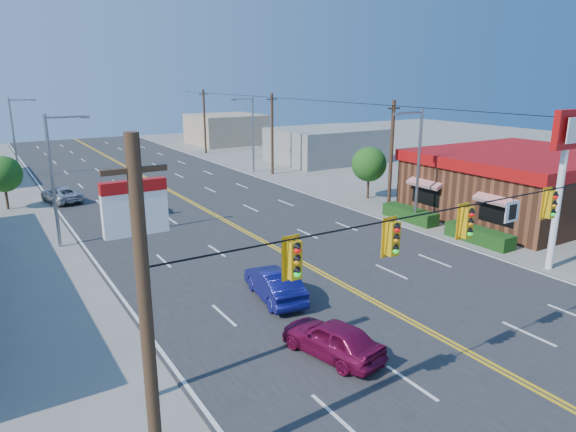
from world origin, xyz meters
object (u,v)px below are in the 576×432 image
kfc_pylon (564,158)px  car_magenta (332,340)px  pizza_hut_sign (138,246)px  car_blue (275,285)px  car_silver (61,195)px  kfc (522,183)px  car_white (143,204)px  signal_span (486,233)px

kfc_pylon → car_magenta: kfc_pylon is taller
pizza_hut_sign → car_blue: 9.58m
car_magenta → car_blue: size_ratio=0.92×
kfc_pylon → car_silver: size_ratio=1.86×
pizza_hut_sign → car_silver: bearing=86.3°
pizza_hut_sign → car_magenta: size_ratio=1.66×
kfc → car_white: 28.76m
kfc → car_magenta: bearing=-159.5°
pizza_hut_sign → kfc_pylon: bearing=0.0°
kfc → pizza_hut_sign: pizza_hut_sign is taller
kfc_pylon → kfc: bearing=42.0°
kfc → car_blue: (-23.63, -3.62, -1.65)m
kfc → car_blue: kfc is taller
kfc → car_silver: bearing=142.6°
kfc → kfc_pylon: 12.52m
car_white → car_silver: bearing=-60.5°
kfc_pylon → pizza_hut_sign: (-22.00, 0.00, -0.86)m
signal_span → car_blue: (-3.61, 8.38, -4.15)m
car_blue → car_magenta: bearing=91.1°
car_magenta → car_blue: bearing=-111.0°
kfc → car_white: (-24.10, 15.60, -1.77)m
car_silver → kfc_pylon: bearing=111.3°
kfc_pylon → pizza_hut_sign: 22.02m
signal_span → car_magenta: signal_span is taller
kfc_pylon → car_white: bearing=122.8°
pizza_hut_sign → car_blue: (7.27, 4.38, -4.45)m
car_magenta → pizza_hut_sign: bearing=-23.1°
kfc_pylon → car_white: 28.59m
car_white → pizza_hut_sign: bearing=66.8°
car_silver → signal_span: bearing=92.4°
car_magenta → car_blue: 5.56m
kfc → car_silver: 36.48m
kfc → kfc_pylon: bearing=-138.0°
signal_span → car_white: (-4.08, 27.60, -4.27)m
car_silver → car_white: bearing=114.3°
car_blue → car_silver: (-5.32, 25.75, -0.10)m
car_blue → car_white: 19.23m
kfc_pylon → car_magenta: (-15.48, -1.13, -5.34)m
car_magenta → car_white: size_ratio=0.97×
kfc → pizza_hut_sign: size_ratio=2.38×
pizza_hut_sign → car_magenta: pizza_hut_sign is taller
kfc → car_silver: size_ratio=3.56×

